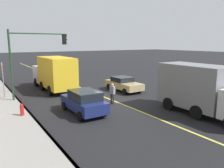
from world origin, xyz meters
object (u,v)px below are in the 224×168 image
object	(u,v)px
pedestrian_with_backpack	(113,92)
street_sign_post	(3,77)
truck_yellow	(54,73)
fire_hydrant	(22,111)
car_tan	(123,84)
car_navy	(84,101)
traffic_light_mast	(34,52)
truck_gray	(202,89)

from	to	relation	value
pedestrian_with_backpack	street_sign_post	world-z (taller)	street_sign_post
truck_yellow	pedestrian_with_backpack	bearing A→B (deg)	-164.26
fire_hydrant	car_tan	bearing A→B (deg)	-73.42
car_navy	traffic_light_mast	distance (m)	6.82
car_tan	truck_yellow	xyz separation A→B (m)	(4.06, 5.66, 1.04)
pedestrian_with_backpack	street_sign_post	distance (m)	9.43
truck_yellow	pedestrian_with_backpack	world-z (taller)	truck_yellow
truck_gray	pedestrian_with_backpack	bearing A→B (deg)	34.46
truck_gray	fire_hydrant	distance (m)	11.85
fire_hydrant	pedestrian_with_backpack	bearing A→B (deg)	-93.82
car_navy	truck_yellow	size ratio (longest dim) A/B	0.55
car_tan	truck_yellow	world-z (taller)	truck_yellow
truck_yellow	truck_gray	bearing A→B (deg)	-155.82
car_navy	street_sign_post	bearing A→B (deg)	29.43
car_navy	car_tan	distance (m)	7.76
pedestrian_with_backpack	fire_hydrant	size ratio (longest dim) A/B	1.75
truck_gray	street_sign_post	xyz separation A→B (m)	(11.63, 10.59, 0.14)
fire_hydrant	street_sign_post	bearing A→B (deg)	2.97
pedestrian_with_backpack	street_sign_post	size ratio (longest dim) A/B	0.52
truck_yellow	traffic_light_mast	world-z (taller)	traffic_light_mast
fire_hydrant	traffic_light_mast	bearing A→B (deg)	-24.66
car_navy	car_tan	size ratio (longest dim) A/B	0.95
car_navy	car_tan	xyz separation A→B (m)	(4.34, -6.43, -0.11)
car_navy	truck_yellow	xyz separation A→B (m)	(8.40, -0.76, 0.93)
traffic_light_mast	street_sign_post	world-z (taller)	traffic_light_mast
truck_yellow	street_sign_post	world-z (taller)	truck_yellow
pedestrian_with_backpack	car_tan	bearing A→B (deg)	-45.56
truck_gray	street_sign_post	distance (m)	15.73
car_navy	fire_hydrant	world-z (taller)	car_navy
pedestrian_with_backpack	fire_hydrant	xyz separation A→B (m)	(0.44, 6.64, -0.49)
car_tan	truck_yellow	bearing A→B (deg)	54.38
truck_yellow	pedestrian_with_backpack	distance (m)	7.87
truck_yellow	fire_hydrant	bearing A→B (deg)	147.52
truck_gray	street_sign_post	size ratio (longest dim) A/B	2.10
traffic_light_mast	fire_hydrant	size ratio (longest dim) A/B	6.16
pedestrian_with_backpack	truck_gray	bearing A→B (deg)	-145.54
traffic_light_mast	fire_hydrant	world-z (taller)	traffic_light_mast
car_tan	traffic_light_mast	xyz separation A→B (m)	(1.45, 8.12, 3.30)
traffic_light_mast	fire_hydrant	xyz separation A→B (m)	(-4.48, 2.06, -3.55)
truck_yellow	car_tan	bearing A→B (deg)	-125.62
car_tan	street_sign_post	size ratio (longest dim) A/B	1.33
car_tan	pedestrian_with_backpack	xyz separation A→B (m)	(-3.47, 3.54, 0.24)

